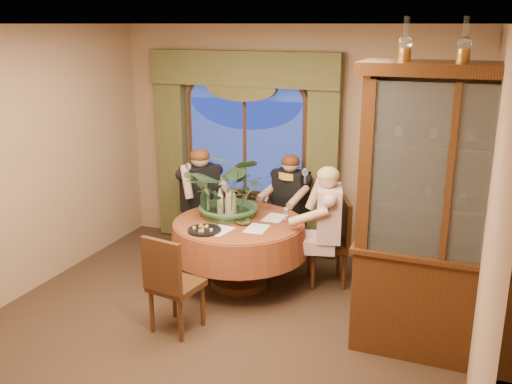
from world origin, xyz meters
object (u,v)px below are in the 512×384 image
at_px(chair_front_left, 176,283).
at_px(wine_bottle_0, 220,203).
at_px(chair_right, 327,243).
at_px(person_back, 200,203).
at_px(dining_table, 239,253).
at_px(wine_bottle_2, 206,199).
at_px(china_cabinet, 447,217).
at_px(chair_back_right, 284,216).
at_px(stoneware_vase, 231,205).
at_px(wine_bottle_3, 204,202).
at_px(chair_back, 205,217).
at_px(oil_lamp_left, 406,39).
at_px(person_scarf, 291,206).
at_px(centerpiece_plant, 232,160).
at_px(wine_bottle_1, 221,199).
at_px(oil_lamp_center, 465,39).
at_px(person_pink, 328,229).
at_px(olive_bowl, 243,222).

height_order(chair_front_left, wine_bottle_0, wine_bottle_0).
bearing_deg(chair_right, person_back, 59.78).
bearing_deg(chair_right, dining_table, 90.00).
bearing_deg(wine_bottle_2, china_cabinet, -15.36).
height_order(chair_right, chair_back_right, same).
relative_size(chair_right, stoneware_vase, 3.64).
relative_size(dining_table, wine_bottle_3, 4.57).
relative_size(dining_table, china_cabinet, 0.60).
bearing_deg(wine_bottle_2, chair_back, 119.12).
height_order(oil_lamp_left, wine_bottle_0, oil_lamp_left).
relative_size(chair_front_left, person_scarf, 0.73).
distance_m(china_cabinet, chair_front_left, 2.49).
height_order(dining_table, chair_back_right, chair_back_right).
bearing_deg(centerpiece_plant, wine_bottle_0, -139.62).
xyz_separation_m(person_back, stoneware_vase, (0.62, -0.48, 0.19)).
height_order(chair_back, wine_bottle_1, wine_bottle_1).
relative_size(dining_table, wine_bottle_2, 4.57).
distance_m(oil_lamp_left, chair_back, 3.55).
bearing_deg(wine_bottle_2, oil_lamp_center, -15.36).
distance_m(chair_back_right, wine_bottle_1, 1.09).
xyz_separation_m(china_cabinet, centerpiece_plant, (-2.28, 0.75, 0.12)).
height_order(oil_lamp_center, chair_front_left, oil_lamp_center).
distance_m(chair_back, wine_bottle_0, 0.93).
bearing_deg(dining_table, chair_front_left, -98.63).
bearing_deg(centerpiece_plant, chair_right, 13.51).
bearing_deg(person_back, chair_back, -139.21).
xyz_separation_m(china_cabinet, stoneware_vase, (-2.28, 0.70, -0.38)).
height_order(chair_right, wine_bottle_3, wine_bottle_3).
distance_m(chair_back, person_scarf, 1.09).
distance_m(centerpiece_plant, wine_bottle_3, 0.57).
bearing_deg(chair_back_right, chair_right, 145.31).
bearing_deg(wine_bottle_2, centerpiece_plant, 6.61).
bearing_deg(chair_back, oil_lamp_left, 104.43).
relative_size(wine_bottle_2, wine_bottle_3, 1.00).
height_order(person_pink, person_back, person_pink).
distance_m(chair_right, chair_back, 1.68).
bearing_deg(wine_bottle_2, chair_back_right, 58.27).
bearing_deg(oil_lamp_center, olive_bowl, 165.87).
bearing_deg(wine_bottle_0, wine_bottle_1, 112.43).
bearing_deg(chair_back, dining_table, 90.00).
relative_size(dining_table, olive_bowl, 9.72).
relative_size(chair_front_left, stoneware_vase, 3.64).
distance_m(chair_back_right, person_pink, 1.15).
relative_size(person_back, person_scarf, 1.06).
xyz_separation_m(china_cabinet, oil_lamp_left, (-0.44, 0.00, 1.43)).
bearing_deg(chair_right, chair_back, 55.95).
relative_size(person_pink, wine_bottle_0, 4.20).
bearing_deg(stoneware_vase, person_scarf, 65.83).
relative_size(person_pink, stoneware_vase, 5.25).
bearing_deg(person_scarf, chair_back, 31.39).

